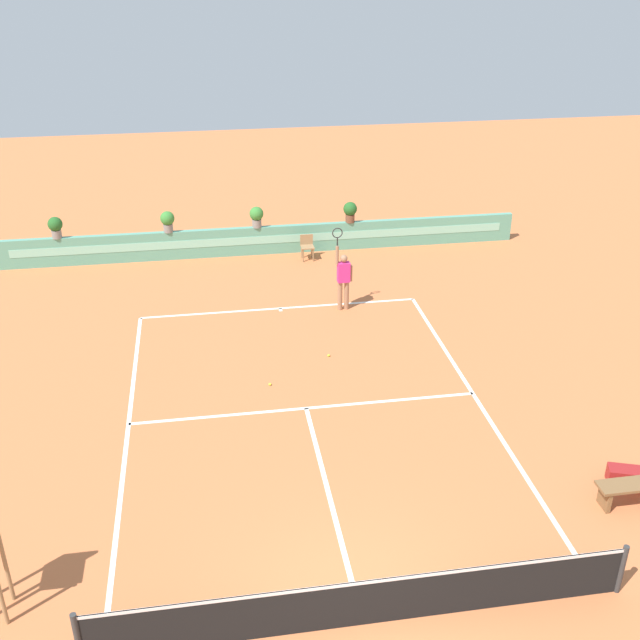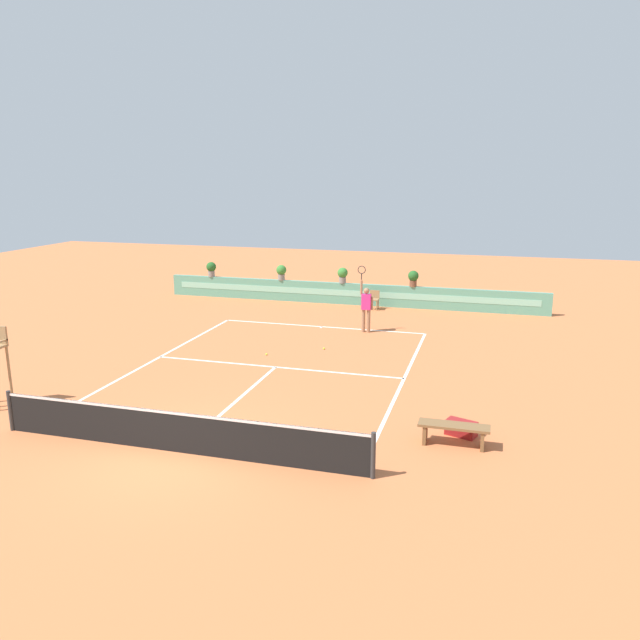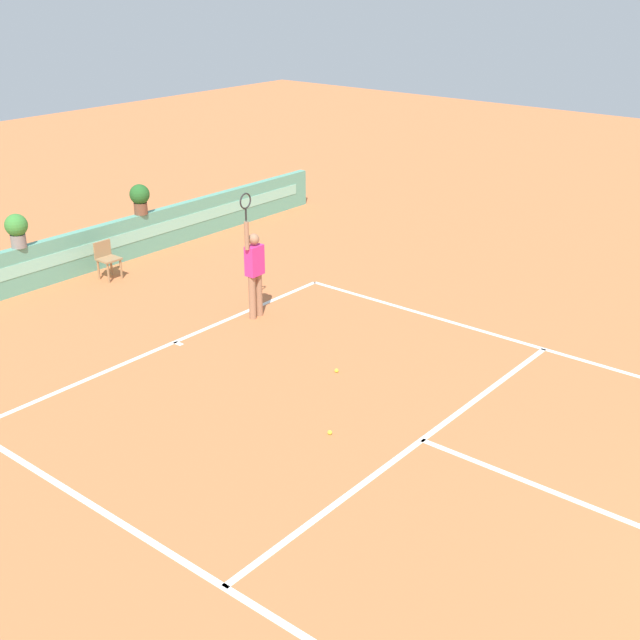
# 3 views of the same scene
# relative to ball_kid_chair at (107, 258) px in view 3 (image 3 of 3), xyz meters

# --- Properties ---
(ground_plane) EXTENTS (60.00, 60.00, 0.00)m
(ground_plane) POSITION_rel_ball_kid_chair_xyz_m (-1.37, -9.66, -0.48)
(ground_plane) COLOR #C66B3D
(court_lines) EXTENTS (8.32, 11.94, 0.01)m
(court_lines) POSITION_rel_ball_kid_chair_xyz_m (-1.37, -8.94, -0.47)
(court_lines) COLOR white
(court_lines) RESTS_ON ground
(back_wall_barrier) EXTENTS (18.00, 0.21, 1.00)m
(back_wall_barrier) POSITION_rel_ball_kid_chair_xyz_m (-1.37, 0.73, 0.02)
(back_wall_barrier) COLOR #599E84
(back_wall_barrier) RESTS_ON ground
(ball_kid_chair) EXTENTS (0.44, 0.44, 0.85)m
(ball_kid_chair) POSITION_rel_ball_kid_chair_xyz_m (0.00, 0.00, 0.00)
(ball_kid_chair) COLOR #99754C
(ball_kid_chair) RESTS_ON ground
(tennis_player) EXTENTS (0.62, 0.24, 2.58)m
(tennis_player) POSITION_rel_ball_kid_chair_xyz_m (0.48, -4.11, 0.57)
(tennis_player) COLOR #9E7051
(tennis_player) RESTS_ON ground
(tennis_ball_near_baseline) EXTENTS (0.07, 0.07, 0.07)m
(tennis_ball_near_baseline) POSITION_rel_ball_kid_chair_xyz_m (-2.12, -8.10, -0.44)
(tennis_ball_near_baseline) COLOR #CCE033
(tennis_ball_near_baseline) RESTS_ON ground
(tennis_ball_mid_court) EXTENTS (0.07, 0.07, 0.07)m
(tennis_ball_mid_court) POSITION_rel_ball_kid_chair_xyz_m (-0.43, -6.89, -0.44)
(tennis_ball_mid_court) COLOR #CCE033
(tennis_ball_mid_court) RESTS_ON ground
(potted_plant_right) EXTENTS (0.48, 0.48, 0.72)m
(potted_plant_right) POSITION_rel_ball_kid_chair_xyz_m (1.64, 0.73, 0.93)
(potted_plant_right) COLOR brown
(potted_plant_right) RESTS_ON back_wall_barrier
(potted_plant_centre) EXTENTS (0.48, 0.48, 0.72)m
(potted_plant_centre) POSITION_rel_ball_kid_chair_xyz_m (-1.65, 0.73, 0.93)
(potted_plant_centre) COLOR gray
(potted_plant_centre) RESTS_ON back_wall_barrier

